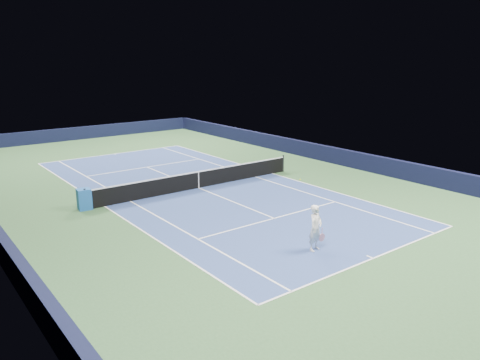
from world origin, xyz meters
TOP-DOWN VIEW (x-y plane):
  - ground at (0.00, 0.00)m, footprint 40.00×40.00m
  - wall_far at (0.00, 19.82)m, footprint 22.00×0.35m
  - wall_right at (10.82, 0.00)m, footprint 0.35×40.00m
  - court_surface at (0.00, 0.00)m, footprint 10.97×23.77m
  - baseline_far at (0.00, 11.88)m, footprint 10.97×0.08m
  - baseline_near at (0.00, -11.88)m, footprint 10.97×0.08m
  - sideline_doubles_right at (5.49, 0.00)m, footprint 0.08×23.77m
  - sideline_doubles_left at (-5.49, 0.00)m, footprint 0.08×23.77m
  - sideline_singles_right at (4.12, 0.00)m, footprint 0.08×23.77m
  - sideline_singles_left at (-4.12, 0.00)m, footprint 0.08×23.77m
  - service_line_far at (0.00, 6.40)m, footprint 8.23×0.08m
  - service_line_near at (0.00, -6.40)m, footprint 8.23×0.08m
  - center_service_line at (0.00, 0.00)m, footprint 0.08×12.80m
  - center_mark_far at (0.00, 11.73)m, footprint 0.08×0.30m
  - center_mark_near at (0.00, -11.73)m, footprint 0.08×0.30m
  - tennis_net at (0.00, 0.00)m, footprint 12.90×0.10m
  - sponsor_cube at (-6.40, 0.16)m, footprint 0.69×0.64m
  - tennis_player at (-1.16, -10.04)m, footprint 0.85×1.32m

SIDE VIEW (x-z plane):
  - ground at x=0.00m, z-range 0.00..0.00m
  - court_surface at x=0.00m, z-range 0.00..0.01m
  - baseline_far at x=0.00m, z-range 0.01..0.01m
  - baseline_near at x=0.00m, z-range 0.01..0.01m
  - sideline_doubles_right at x=5.49m, z-range 0.01..0.01m
  - sideline_doubles_left at x=-5.49m, z-range 0.01..0.01m
  - sideline_singles_right at x=4.12m, z-range 0.01..0.01m
  - sideline_singles_left at x=-4.12m, z-range 0.01..0.01m
  - service_line_far at x=0.00m, z-range 0.01..0.01m
  - service_line_near at x=0.00m, z-range 0.01..0.01m
  - center_service_line at x=0.00m, z-range 0.01..0.01m
  - center_mark_far at x=0.00m, z-range 0.01..0.01m
  - center_mark_near at x=0.00m, z-range 0.01..0.01m
  - tennis_net at x=0.00m, z-range -0.03..1.04m
  - sponsor_cube at x=-6.40m, z-range 0.00..1.02m
  - wall_far at x=0.00m, z-range 0.00..1.10m
  - wall_right at x=10.82m, z-range 0.00..1.10m
  - tennis_player at x=-1.16m, z-range -0.39..2.20m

